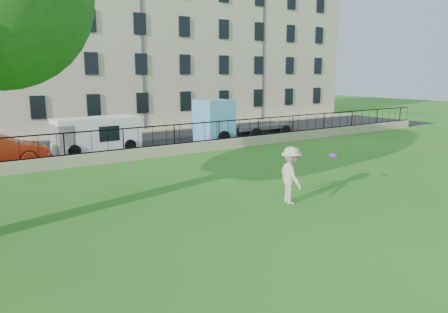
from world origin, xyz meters
TOP-DOWN VIEW (x-y plane):
  - ground at (0.00, 0.00)m, footprint 120.00×120.00m
  - retaining_wall at (0.00, 12.00)m, footprint 50.00×0.40m
  - iron_railing at (0.00, 12.00)m, footprint 50.00×0.05m
  - street at (0.00, 16.70)m, footprint 60.00×9.00m
  - sidewalk at (0.00, 21.90)m, footprint 60.00×1.40m
  - building_row at (0.00, 27.57)m, footprint 56.40×10.40m
  - man at (2.04, 1.50)m, footprint 1.11×1.48m
  - frisbee at (3.79, 1.16)m, footprint 0.34×0.33m
  - white_van at (-0.27, 15.40)m, footprint 4.84×1.99m
  - blue_truck at (9.57, 14.40)m, footprint 6.73×2.44m

SIDE VIEW (x-z plane):
  - ground at x=0.00m, z-range 0.00..0.00m
  - street at x=0.00m, z-range 0.00..0.01m
  - sidewalk at x=0.00m, z-range 0.00..0.12m
  - retaining_wall at x=0.00m, z-range 0.00..0.60m
  - white_van at x=-0.27m, z-range 0.00..2.01m
  - man at x=2.04m, z-range 0.00..2.04m
  - iron_railing at x=0.00m, z-range 0.59..1.72m
  - blue_truck at x=9.57m, z-range 0.00..2.81m
  - frisbee at x=3.79m, z-range 1.54..1.66m
  - building_row at x=0.00m, z-range 0.02..13.82m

